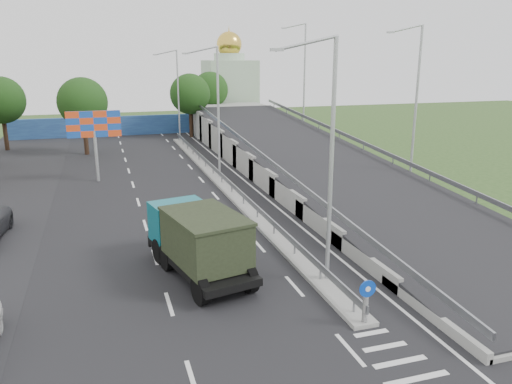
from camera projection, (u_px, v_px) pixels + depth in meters
name	position (u px, v px, depth m)	size (l,w,h in m)	color
ground	(398.00, 361.00, 16.01)	(160.00, 160.00, 0.00)	#2D4C1E
road_surface	(193.00, 202.00, 33.56)	(26.00, 90.00, 0.04)	black
median	(222.00, 184.00, 38.09)	(1.00, 44.00, 0.20)	gray
overpass_ramp	(313.00, 157.00, 39.82)	(10.00, 50.00, 3.50)	gray
median_guardrail	(222.00, 175.00, 37.92)	(0.09, 44.00, 0.71)	gray
sign_bollard	(366.00, 301.00, 17.74)	(0.64, 0.23, 1.67)	black
lamp_post_near	(328.00, 150.00, 20.05)	(2.74, 0.18, 10.08)	#B2B5B7
lamp_post_mid	(216.00, 106.00, 38.47)	(2.74, 0.18, 10.08)	#B2B5B7
lamp_post_far	(176.00, 90.00, 56.89)	(2.74, 0.18, 10.08)	#B2B5B7
blue_wall	(138.00, 125.00, 62.43)	(30.00, 0.50, 2.40)	navy
church	(230.00, 86.00, 72.77)	(7.00, 7.00, 13.80)	#B2CCAD
billboard	(94.00, 128.00, 38.10)	(4.00, 0.24, 5.50)	#B2B5B7
tree_left_mid	(83.00, 102.00, 48.61)	(4.80, 4.80, 7.60)	black
tree_median_far	(190.00, 94.00, 59.44)	(4.80, 4.80, 7.60)	black
tree_left_far	(1.00, 100.00, 50.90)	(4.80, 4.80, 7.60)	black
tree_ramp_far	(210.00, 90.00, 67.05)	(4.80, 4.80, 7.60)	black
dump_truck	(198.00, 239.00, 22.03)	(3.91, 7.27, 3.04)	black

